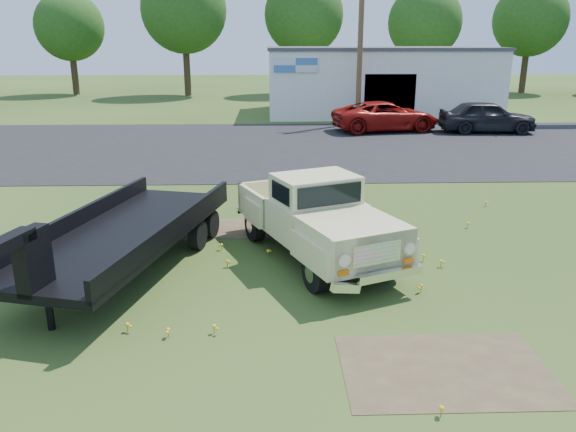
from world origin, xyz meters
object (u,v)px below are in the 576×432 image
object	(u,v)px
flatbed_trailer	(124,227)
vintage_pickup_truck	(315,217)
red_pickup	(386,117)
dark_sedan	(487,117)

from	to	relation	value
flatbed_trailer	vintage_pickup_truck	bearing A→B (deg)	22.51
red_pickup	dark_sedan	distance (m)	5.12
flatbed_trailer	dark_sedan	bearing A→B (deg)	65.90
vintage_pickup_truck	red_pickup	size ratio (longest dim) A/B	0.94
red_pickup	flatbed_trailer	bearing A→B (deg)	143.48
vintage_pickup_truck	flatbed_trailer	distance (m)	3.97
vintage_pickup_truck	red_pickup	world-z (taller)	vintage_pickup_truck
vintage_pickup_truck	flatbed_trailer	size ratio (longest dim) A/B	0.75
vintage_pickup_truck	dark_sedan	size ratio (longest dim) A/B	1.07
vintage_pickup_truck	red_pickup	bearing A→B (deg)	51.24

